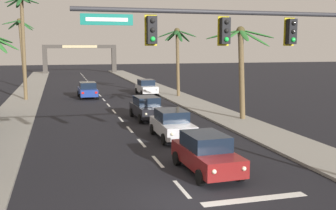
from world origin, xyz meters
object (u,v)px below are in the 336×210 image
Objects in this scene: palm_right_third at (178,45)px; town_gateway_arch at (80,55)px; sedan_lead_at_stop_bar at (206,153)px; sedan_parked_nearest_kerb at (146,87)px; palm_right_second at (241,53)px; sedan_oncoming_far at (88,90)px; sedan_third_in_queue at (172,124)px; sedan_fifth_in_queue at (147,108)px; palm_left_third at (23,30)px; traffic_signal_mast at (270,49)px; palm_left_farthest at (20,36)px.

town_gateway_arch is at bearing 100.59° from palm_right_third.
sedan_parked_nearest_kerb is at bearing 82.85° from sedan_lead_at_stop_bar.
sedan_lead_at_stop_bar is at bearing -103.95° from palm_right_third.
sedan_lead_at_stop_bar is 67.08m from town_gateway_arch.
sedan_oncoming_far is at bearing 121.07° from palm_right_second.
sedan_third_in_queue is 0.61× the size of palm_right_third.
sedan_lead_at_stop_bar is 0.62× the size of palm_right_third.
sedan_fifth_in_queue is 1.01× the size of sedan_parked_nearest_kerb.
sedan_lead_at_stop_bar is 28.55m from sedan_parked_nearest_kerb.
palm_left_third is 41.62m from town_gateway_arch.
palm_left_third is at bearing -170.49° from sedan_parked_nearest_kerb.
palm_right_second is at bearing -88.27° from palm_right_third.
sedan_fifth_in_queue is 14.06m from palm_right_third.
palm_left_third is 22.18m from palm_right_second.
traffic_signal_mast is 27.81m from palm_right_third.
sedan_oncoming_far is at bearing 103.72° from sedan_fifth_in_queue.
traffic_signal_mast is 16.19m from sedan_fifth_in_queue.
traffic_signal_mast is at bearing -85.48° from sedan_fifth_in_queue.
sedan_fifth_in_queue and sedan_oncoming_far have the same top height.
sedan_third_in_queue is 21.97m from sedan_parked_nearest_kerb.
sedan_parked_nearest_kerb is 18.63m from palm_left_farthest.
sedan_lead_at_stop_bar and sedan_third_in_queue have the same top height.
palm_left_third reaches higher than sedan_fifth_in_queue.
sedan_oncoming_far is at bearing 98.90° from traffic_signal_mast.
palm_left_third is (-9.16, 26.19, 6.10)m from sedan_lead_at_stop_bar.
town_gateway_arch is at bearing 72.39° from palm_left_farthest.
palm_left_farthest reaches higher than sedan_fifth_in_queue.
sedan_oncoming_far is 1.00× the size of sedan_parked_nearest_kerb.
palm_left_third reaches higher than palm_left_farthest.
palm_left_farthest is at bearing 104.97° from sedan_lead_at_stop_bar.
sedan_oncoming_far is at bearing 168.67° from palm_right_third.
sedan_parked_nearest_kerb is at bearing 77.84° from sedan_fifth_in_queue.
town_gateway_arch is (-1.90, 53.82, 2.91)m from sedan_fifth_in_queue.
palm_right_second reaches higher than sedan_lead_at_stop_bar.
sedan_lead_at_stop_bar is at bearing -75.03° from palm_left_farthest.
palm_left_third is at bearing 175.76° from palm_right_third.
sedan_oncoming_far is 8.65m from palm_left_third.
palm_right_third is (16.68, -14.08, -1.18)m from palm_left_farthest.
sedan_third_in_queue is 19.92m from palm_right_third.
palm_right_third reaches higher than sedan_oncoming_far.
sedan_lead_at_stop_bar is 40.92m from palm_left_farthest.
sedan_oncoming_far is 6.77m from sedan_parked_nearest_kerb.
sedan_third_in_queue is at bearing -88.13° from town_gateway_arch.
sedan_fifth_in_queue is at bearing -67.52° from palm_left_farthest.
town_gateway_arch is at bearing 87.92° from sedan_oncoming_far.
palm_right_third is at bearing -79.41° from town_gateway_arch.
traffic_signal_mast reaches higher than sedan_fifth_in_queue.
sedan_oncoming_far is 0.31× the size of town_gateway_arch.
town_gateway_arch is at bearing 79.52° from palm_left_third.
palm_right_third is (2.67, -3.27, 4.62)m from sedan_parked_nearest_kerb.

